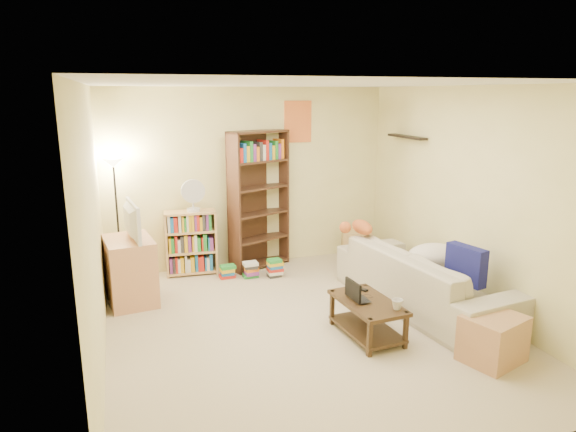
{
  "coord_description": "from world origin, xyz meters",
  "views": [
    {
      "loc": [
        -1.78,
        -4.69,
        2.42
      ],
      "look_at": [
        0.05,
        0.7,
        1.05
      ],
      "focal_mm": 32.0,
      "sensor_mm": 36.0,
      "label": 1
    }
  ],
  "objects_px": {
    "desk_fan": "(193,194)",
    "end_cabinet": "(493,339)",
    "mug": "(397,304)",
    "side_table": "(356,246)",
    "short_bookshelf": "(191,243)",
    "tabby_cat": "(359,227)",
    "coffee_table": "(367,314)",
    "laptop": "(363,298)",
    "sofa": "(424,279)",
    "tv_stand": "(130,271)",
    "television": "(127,221)",
    "tall_bookshelf": "(259,197)",
    "floor_lamp": "(115,184)"
  },
  "relations": [
    {
      "from": "coffee_table",
      "to": "laptop",
      "type": "distance_m",
      "value": 0.17
    },
    {
      "from": "tv_stand",
      "to": "desk_fan",
      "type": "distance_m",
      "value": 1.33
    },
    {
      "from": "desk_fan",
      "to": "end_cabinet",
      "type": "height_order",
      "value": "desk_fan"
    },
    {
      "from": "tabby_cat",
      "to": "tall_bookshelf",
      "type": "xyz_separation_m",
      "value": [
        -0.99,
        1.14,
        0.24
      ]
    },
    {
      "from": "desk_fan",
      "to": "floor_lamp",
      "type": "relative_size",
      "value": 0.27
    },
    {
      "from": "tabby_cat",
      "to": "tv_stand",
      "type": "xyz_separation_m",
      "value": [
        -2.77,
        0.39,
        -0.39
      ]
    },
    {
      "from": "tabby_cat",
      "to": "desk_fan",
      "type": "xyz_separation_m",
      "value": [
        -1.9,
        1.09,
        0.34
      ]
    },
    {
      "from": "television",
      "to": "end_cabinet",
      "type": "relative_size",
      "value": 1.43
    },
    {
      "from": "television",
      "to": "short_bookshelf",
      "type": "distance_m",
      "value": 1.24
    },
    {
      "from": "tv_stand",
      "to": "mug",
      "type": "bearing_deg",
      "value": -46.32
    },
    {
      "from": "mug",
      "to": "desk_fan",
      "type": "distance_m",
      "value": 3.15
    },
    {
      "from": "end_cabinet",
      "to": "coffee_table",
      "type": "bearing_deg",
      "value": 136.62
    },
    {
      "from": "television",
      "to": "tall_bookshelf",
      "type": "relative_size",
      "value": 0.39
    },
    {
      "from": "sofa",
      "to": "short_bookshelf",
      "type": "relative_size",
      "value": 2.77
    },
    {
      "from": "sofa",
      "to": "floor_lamp",
      "type": "height_order",
      "value": "floor_lamp"
    },
    {
      "from": "coffee_table",
      "to": "desk_fan",
      "type": "height_order",
      "value": "desk_fan"
    },
    {
      "from": "tv_stand",
      "to": "television",
      "type": "height_order",
      "value": "television"
    },
    {
      "from": "tv_stand",
      "to": "tall_bookshelf",
      "type": "bearing_deg",
      "value": 15.77
    },
    {
      "from": "end_cabinet",
      "to": "floor_lamp",
      "type": "bearing_deg",
      "value": 134.47
    },
    {
      "from": "mug",
      "to": "desk_fan",
      "type": "xyz_separation_m",
      "value": [
        -1.53,
        2.67,
        0.68
      ]
    },
    {
      "from": "tv_stand",
      "to": "floor_lamp",
      "type": "height_order",
      "value": "floor_lamp"
    },
    {
      "from": "tv_stand",
      "to": "television",
      "type": "relative_size",
      "value": 1.03
    },
    {
      "from": "floor_lamp",
      "to": "short_bookshelf",
      "type": "bearing_deg",
      "value": 0.0
    },
    {
      "from": "mug",
      "to": "television",
      "type": "distance_m",
      "value": 3.15
    },
    {
      "from": "tabby_cat",
      "to": "short_bookshelf",
      "type": "distance_m",
      "value": 2.28
    },
    {
      "from": "tall_bookshelf",
      "to": "end_cabinet",
      "type": "relative_size",
      "value": 3.66
    },
    {
      "from": "mug",
      "to": "side_table",
      "type": "xyz_separation_m",
      "value": [
        0.78,
        2.47,
        -0.2
      ]
    },
    {
      "from": "television",
      "to": "end_cabinet",
      "type": "distance_m",
      "value": 4.06
    },
    {
      "from": "floor_lamp",
      "to": "end_cabinet",
      "type": "xyz_separation_m",
      "value": [
        3.2,
        -3.26,
        -1.08
      ]
    },
    {
      "from": "sofa",
      "to": "side_table",
      "type": "xyz_separation_m",
      "value": [
        0.01,
        1.75,
        -0.11
      ]
    },
    {
      "from": "desk_fan",
      "to": "sofa",
      "type": "bearing_deg",
      "value": -40.18
    },
    {
      "from": "sofa",
      "to": "tv_stand",
      "type": "distance_m",
      "value": 3.41
    },
    {
      "from": "tabby_cat",
      "to": "side_table",
      "type": "relative_size",
      "value": 1.16
    },
    {
      "from": "sofa",
      "to": "laptop",
      "type": "xyz_separation_m",
      "value": [
        -0.97,
        -0.38,
        0.05
      ]
    },
    {
      "from": "mug",
      "to": "end_cabinet",
      "type": "distance_m",
      "value": 0.91
    },
    {
      "from": "laptop",
      "to": "tv_stand",
      "type": "relative_size",
      "value": 0.39
    },
    {
      "from": "sofa",
      "to": "tv_stand",
      "type": "bearing_deg",
      "value": 61.68
    },
    {
      "from": "tall_bookshelf",
      "to": "floor_lamp",
      "type": "relative_size",
      "value": 1.18
    },
    {
      "from": "desk_fan",
      "to": "mug",
      "type": "bearing_deg",
      "value": -60.13
    },
    {
      "from": "short_bookshelf",
      "to": "end_cabinet",
      "type": "height_order",
      "value": "short_bookshelf"
    },
    {
      "from": "mug",
      "to": "side_table",
      "type": "bearing_deg",
      "value": 72.46
    },
    {
      "from": "end_cabinet",
      "to": "tall_bookshelf",
      "type": "bearing_deg",
      "value": 112.01
    },
    {
      "from": "laptop",
      "to": "floor_lamp",
      "type": "bearing_deg",
      "value": 41.85
    },
    {
      "from": "short_bookshelf",
      "to": "floor_lamp",
      "type": "distance_m",
      "value": 1.26
    },
    {
      "from": "tabby_cat",
      "to": "side_table",
      "type": "xyz_separation_m",
      "value": [
        0.42,
        0.89,
        -0.54
      ]
    },
    {
      "from": "desk_fan",
      "to": "side_table",
      "type": "xyz_separation_m",
      "value": [
        2.31,
        -0.2,
        -0.88
      ]
    },
    {
      "from": "tall_bookshelf",
      "to": "desk_fan",
      "type": "relative_size",
      "value": 4.41
    },
    {
      "from": "sofa",
      "to": "tall_bookshelf",
      "type": "bearing_deg",
      "value": 28.11
    },
    {
      "from": "sofa",
      "to": "short_bookshelf",
      "type": "height_order",
      "value": "short_bookshelf"
    },
    {
      "from": "tall_bookshelf",
      "to": "floor_lamp",
      "type": "xyz_separation_m",
      "value": [
        -1.88,
        0.0,
        0.28
      ]
    }
  ]
}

